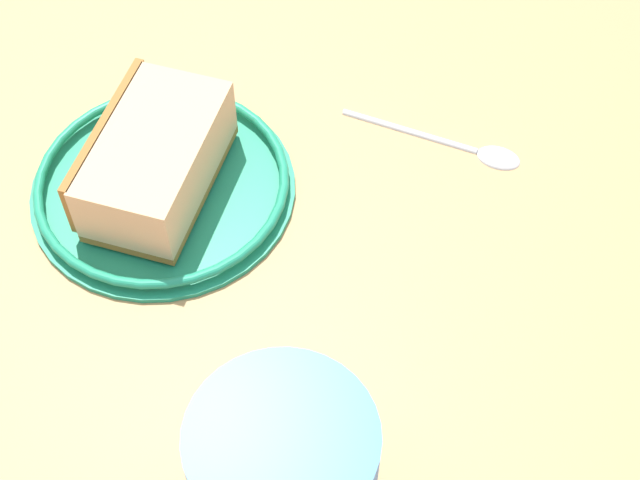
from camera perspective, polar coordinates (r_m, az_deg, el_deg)
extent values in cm
cube|color=tan|center=(62.26, -5.79, -1.16)|extent=(118.73, 118.73, 3.37)
cylinder|color=#1E8C66|center=(63.69, -9.35, 3.11)|extent=(17.42, 17.42, 0.73)
torus|color=#1E8C66|center=(63.16, -9.43, 3.50)|extent=(16.67, 16.67, 0.64)
cube|color=#9E662D|center=(63.17, -9.43, 3.49)|extent=(9.98, 13.07, 0.60)
cube|color=#EAB27F|center=(61.37, -9.73, 4.87)|extent=(9.98, 13.07, 4.15)
cube|color=#9E662D|center=(62.66, -12.65, 5.53)|extent=(4.57, 11.07, 4.15)
cylinder|color=#3372BF|center=(48.76, -2.16, -13.65)|extent=(9.33, 9.33, 8.62)
cylinder|color=brown|center=(46.72, -2.25, -12.65)|extent=(8.21, 8.21, 0.40)
ellipsoid|color=silver|center=(65.74, 10.67, 5.05)|extent=(3.42, 2.72, 0.80)
cylinder|color=silver|center=(66.59, 5.37, 6.60)|extent=(9.59, 3.05, 0.50)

